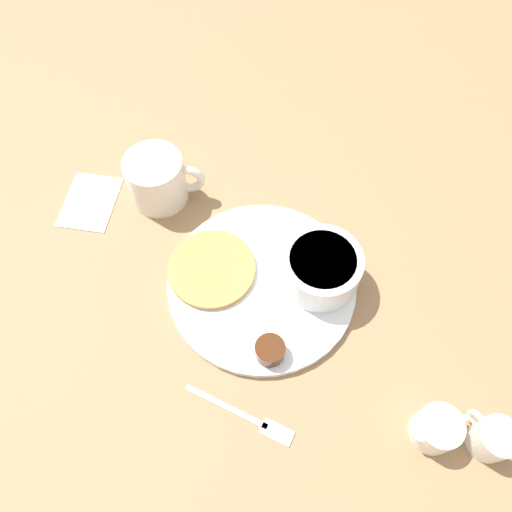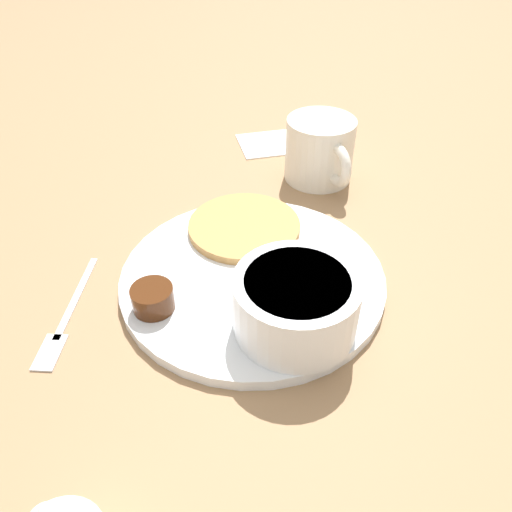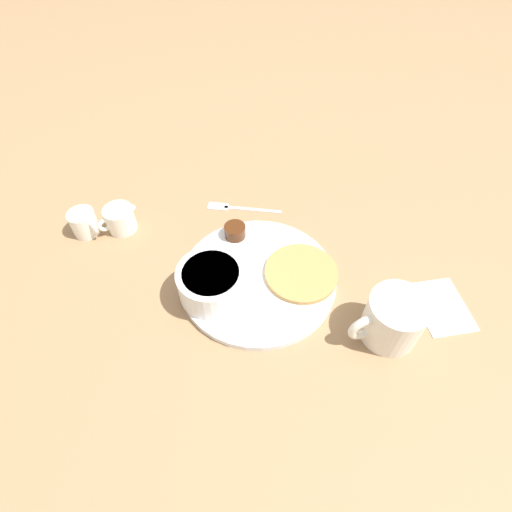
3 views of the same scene
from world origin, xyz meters
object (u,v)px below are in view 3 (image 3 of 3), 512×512
(coffee_mug, at_px, (392,320))
(fork, at_px, (235,208))
(bowl, at_px, (212,282))
(creamer_pitcher_near, at_px, (120,219))
(plate, at_px, (258,279))
(creamer_pitcher_far, at_px, (84,223))

(coffee_mug, distance_m, fork, 0.38)
(bowl, bearing_deg, coffee_mug, 72.59)
(creamer_pitcher_near, bearing_deg, bowl, 46.29)
(bowl, bearing_deg, plate, 110.54)
(coffee_mug, relative_size, creamer_pitcher_far, 2.01)
(plate, relative_size, creamer_pitcher_near, 3.91)
(fork, bearing_deg, bowl, -11.18)
(plate, bearing_deg, creamer_pitcher_far, -112.86)
(creamer_pitcher_far, bearing_deg, fork, 99.77)
(fork, bearing_deg, creamer_pitcher_far, -80.23)
(creamer_pitcher_near, height_order, creamer_pitcher_far, same)
(creamer_pitcher_near, relative_size, fork, 0.46)
(plate, relative_size, coffee_mug, 2.27)
(coffee_mug, xyz_separation_m, creamer_pitcher_near, (-0.26, -0.45, -0.02))
(fork, bearing_deg, creamer_pitcher_near, -78.94)
(plate, xyz_separation_m, creamer_pitcher_near, (-0.14, -0.26, 0.02))
(fork, bearing_deg, plate, 10.64)
(plate, relative_size, fork, 1.78)
(bowl, xyz_separation_m, coffee_mug, (0.09, 0.27, -0.00))
(plate, distance_m, bowl, 0.09)
(bowl, distance_m, coffee_mug, 0.29)
(plate, distance_m, coffee_mug, 0.23)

